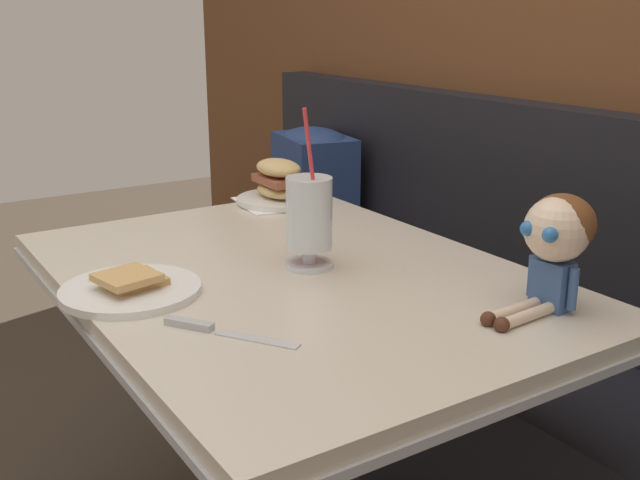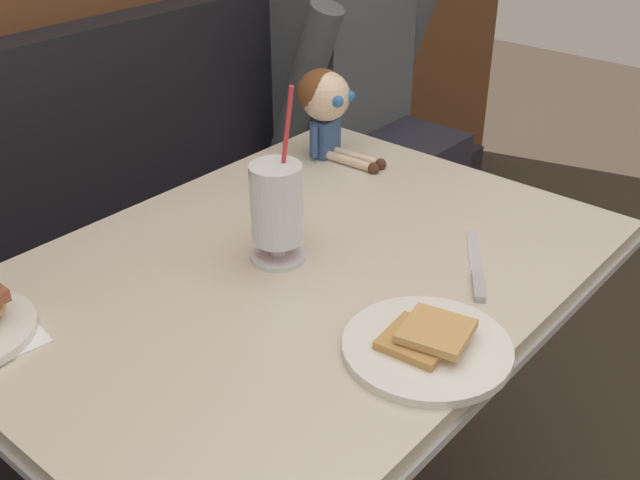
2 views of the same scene
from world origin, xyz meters
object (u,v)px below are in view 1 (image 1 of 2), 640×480
object	(u,v)px
milkshake_glass	(309,218)
seated_doll	(557,236)
butter_knife	(207,328)
sandwich_plate	(279,186)
backpack	(312,187)
toast_plate	(131,288)

from	to	relation	value
milkshake_glass	seated_doll	distance (m)	0.46
butter_knife	sandwich_plate	bearing A→B (deg)	142.29
butter_knife	milkshake_glass	bearing A→B (deg)	120.10
sandwich_plate	backpack	bearing A→B (deg)	138.42
sandwich_plate	seated_doll	bearing A→B (deg)	1.77
butter_knife	seated_doll	world-z (taller)	seated_doll
butter_knife	seated_doll	xyz separation A→B (m)	(0.23, 0.53, 0.12)
butter_knife	seated_doll	distance (m)	0.59
seated_doll	backpack	distance (m)	1.34
sandwich_plate	toast_plate	bearing A→B (deg)	-52.11
toast_plate	backpack	size ratio (longest dim) A/B	0.62
backpack	seated_doll	bearing A→B (deg)	-14.48
milkshake_glass	sandwich_plate	xyz separation A→B (m)	(-0.48, 0.20, -0.05)
toast_plate	seated_doll	xyz separation A→B (m)	(0.45, 0.58, 0.12)
milkshake_glass	backpack	xyz separation A→B (m)	(-0.88, 0.56, -0.18)
seated_doll	backpack	world-z (taller)	seated_doll
toast_plate	sandwich_plate	xyz separation A→B (m)	(-0.43, 0.55, 0.03)
seated_doll	backpack	bearing A→B (deg)	165.52
sandwich_plate	backpack	xyz separation A→B (m)	(-0.40, 0.36, -0.13)
toast_plate	backpack	bearing A→B (deg)	132.49
toast_plate	sandwich_plate	world-z (taller)	sandwich_plate
toast_plate	milkshake_glass	world-z (taller)	milkshake_glass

